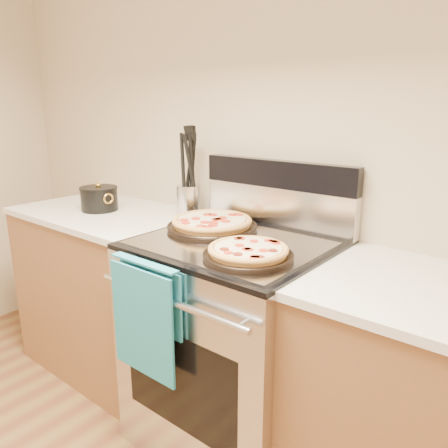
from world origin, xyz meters
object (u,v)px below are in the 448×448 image
Objects in this scene: utensil_crock at (189,200)px; pepperoni_pizza_front at (248,252)px; pepperoni_pizza_back at (212,223)px; saucepan at (99,200)px; range_body at (234,346)px.

pepperoni_pizza_front is at bearing -29.90° from utensil_crock.
pepperoni_pizza_front is at bearing -30.35° from pepperoni_pizza_back.
utensil_crock reaches higher than saucepan.
pepperoni_pizza_back is 0.35m from utensil_crock.
utensil_crock is at bearing 150.10° from pepperoni_pizza_front.
pepperoni_pizza_front is (0.16, -0.13, 0.50)m from range_body.
saucepan is (-0.74, -0.06, 0.02)m from pepperoni_pizza_back.
pepperoni_pizza_back is at bearing 149.65° from pepperoni_pizza_front.
range_body is 1.06m from saucepan.
pepperoni_pizza_front is (0.34, -0.20, -0.00)m from pepperoni_pizza_back.
pepperoni_pizza_back is at bearing 158.75° from range_body.
utensil_crock is at bearing 153.52° from range_body.
utensil_crock is (-0.48, 0.24, 0.54)m from range_body.
saucepan is (-0.44, -0.23, -0.02)m from utensil_crock.
range_body is 0.54m from pepperoni_pizza_front.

